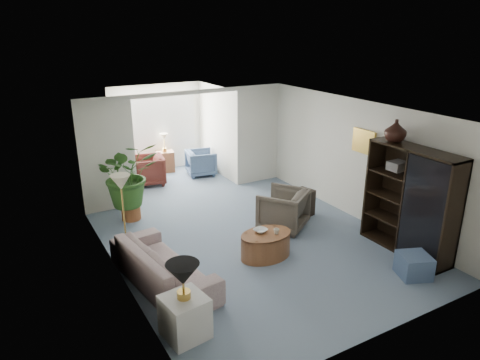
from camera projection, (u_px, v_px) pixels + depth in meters
floor at (256, 244)px, 8.32m from camera, size 6.00×6.00×0.00m
sunroom_floor at (174, 181)px, 11.67m from camera, size 2.60×2.60×0.00m
back_pier_left at (107, 156)px, 9.46m from camera, size 1.20×0.12×2.50m
back_pier_right at (258, 135)px, 11.24m from camera, size 1.20×0.12×2.50m
back_header at (187, 93)px, 9.95m from camera, size 2.60×0.12×0.10m
window_pane at (157, 121)px, 12.08m from camera, size 2.20×0.02×1.50m
window_blinds at (157, 121)px, 12.06m from camera, size 2.20×0.02×1.50m
framed_picture at (364, 141)px, 8.82m from camera, size 0.04×0.50×0.40m
sofa at (163, 265)px, 6.98m from camera, size 1.15×2.31×0.65m
end_table at (185, 317)px, 5.79m from camera, size 0.60×0.60×0.59m
table_lamp at (183, 274)px, 5.57m from camera, size 0.44×0.44×0.30m
floor_lamp at (121, 183)px, 7.86m from camera, size 0.36×0.36×0.28m
coffee_table at (266, 245)px, 7.81m from camera, size 1.19×1.19×0.45m
coffee_bowl at (261, 230)px, 7.79m from camera, size 0.29×0.29×0.06m
coffee_cup at (276, 231)px, 7.71m from camera, size 0.13×0.13×0.09m
wingback_chair at (283, 209)px, 8.87m from camera, size 1.21×1.22×0.81m
side_table_dark at (302, 203)px, 9.48m from camera, size 0.55×0.48×0.57m
entertainment_cabinet at (410, 201)px, 7.78m from camera, size 0.47×1.74×1.94m
cabinet_urn at (396, 131)px, 7.80m from camera, size 0.38×0.38×0.40m
ottoman at (414, 266)px, 7.22m from camera, size 0.62×0.62×0.38m
plant_pot at (131, 212)px, 9.34m from camera, size 0.40×0.40×0.32m
house_plant at (128, 174)px, 9.06m from camera, size 1.23×1.07×1.37m
sunroom_chair_blue at (201, 163)px, 12.03m from camera, size 0.88×0.86×0.68m
sunroom_chair_maroon at (148, 170)px, 11.32m from camera, size 0.95×0.93×0.74m
sunroom_table at (165, 162)px, 12.31m from camera, size 0.53×0.45×0.58m
shelf_clutter at (420, 193)px, 7.51m from camera, size 0.30×1.10×1.06m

